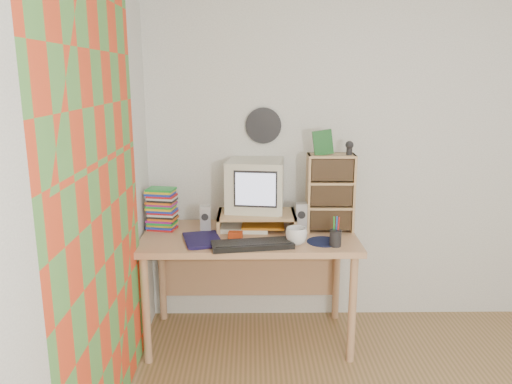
{
  "coord_description": "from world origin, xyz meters",
  "views": [
    {
      "loc": [
        -1.02,
        -1.75,
        1.77
      ],
      "look_at": [
        -0.99,
        1.33,
        1.05
      ],
      "focal_mm": 35.0,
      "sensor_mm": 36.0,
      "label": 1
    }
  ],
  "objects_px": {
    "diary": "(185,239)",
    "dvd_stack": "(162,211)",
    "desk": "(249,251)",
    "keyboard": "(252,245)",
    "cd_rack": "(330,193)",
    "mug": "(296,236)",
    "crt_monitor": "(255,186)"
  },
  "relations": [
    {
      "from": "diary",
      "to": "dvd_stack",
      "type": "bearing_deg",
      "value": 108.88
    },
    {
      "from": "desk",
      "to": "diary",
      "type": "distance_m",
      "value": 0.49
    },
    {
      "from": "dvd_stack",
      "to": "diary",
      "type": "bearing_deg",
      "value": -46.5
    },
    {
      "from": "keyboard",
      "to": "cd_rack",
      "type": "xyz_separation_m",
      "value": [
        0.52,
        0.34,
        0.24
      ]
    },
    {
      "from": "desk",
      "to": "mug",
      "type": "xyz_separation_m",
      "value": [
        0.29,
        -0.26,
        0.19
      ]
    },
    {
      "from": "crt_monitor",
      "to": "dvd_stack",
      "type": "distance_m",
      "value": 0.65
    },
    {
      "from": "desk",
      "to": "crt_monitor",
      "type": "xyz_separation_m",
      "value": [
        0.04,
        0.09,
        0.43
      ]
    },
    {
      "from": "mug",
      "to": "diary",
      "type": "height_order",
      "value": "mug"
    },
    {
      "from": "keyboard",
      "to": "cd_rack",
      "type": "relative_size",
      "value": 0.95
    },
    {
      "from": "desk",
      "to": "diary",
      "type": "xyz_separation_m",
      "value": [
        -0.4,
        -0.23,
        0.16
      ]
    },
    {
      "from": "mug",
      "to": "cd_rack",
      "type": "bearing_deg",
      "value": 48.9
    },
    {
      "from": "cd_rack",
      "to": "mug",
      "type": "distance_m",
      "value": 0.43
    },
    {
      "from": "mug",
      "to": "dvd_stack",
      "type": "bearing_deg",
      "value": 160.12
    },
    {
      "from": "dvd_stack",
      "to": "mug",
      "type": "distance_m",
      "value": 0.94
    },
    {
      "from": "crt_monitor",
      "to": "diary",
      "type": "height_order",
      "value": "crt_monitor"
    },
    {
      "from": "desk",
      "to": "crt_monitor",
      "type": "bearing_deg",
      "value": 64.7
    },
    {
      "from": "crt_monitor",
      "to": "mug",
      "type": "bearing_deg",
      "value": -45.79
    },
    {
      "from": "keyboard",
      "to": "diary",
      "type": "distance_m",
      "value": 0.43
    },
    {
      "from": "dvd_stack",
      "to": "mug",
      "type": "bearing_deg",
      "value": -9.2
    },
    {
      "from": "dvd_stack",
      "to": "mug",
      "type": "relative_size",
      "value": 1.9
    },
    {
      "from": "crt_monitor",
      "to": "keyboard",
      "type": "relative_size",
      "value": 0.73
    },
    {
      "from": "desk",
      "to": "dvd_stack",
      "type": "height_order",
      "value": "dvd_stack"
    },
    {
      "from": "crt_monitor",
      "to": "dvd_stack",
      "type": "bearing_deg",
      "value": -170.04
    },
    {
      "from": "keyboard",
      "to": "desk",
      "type": "bearing_deg",
      "value": 84.46
    },
    {
      "from": "desk",
      "to": "cd_rack",
      "type": "xyz_separation_m",
      "value": [
        0.54,
        0.03,
        0.39
      ]
    },
    {
      "from": "keyboard",
      "to": "dvd_stack",
      "type": "relative_size",
      "value": 1.93
    },
    {
      "from": "dvd_stack",
      "to": "diary",
      "type": "distance_m",
      "value": 0.36
    },
    {
      "from": "dvd_stack",
      "to": "cd_rack",
      "type": "bearing_deg",
      "value": 8.88
    },
    {
      "from": "crt_monitor",
      "to": "cd_rack",
      "type": "distance_m",
      "value": 0.5
    },
    {
      "from": "dvd_stack",
      "to": "diary",
      "type": "relative_size",
      "value": 0.96
    },
    {
      "from": "keyboard",
      "to": "diary",
      "type": "relative_size",
      "value": 1.85
    },
    {
      "from": "crt_monitor",
      "to": "cd_rack",
      "type": "bearing_deg",
      "value": 1.17
    }
  ]
}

